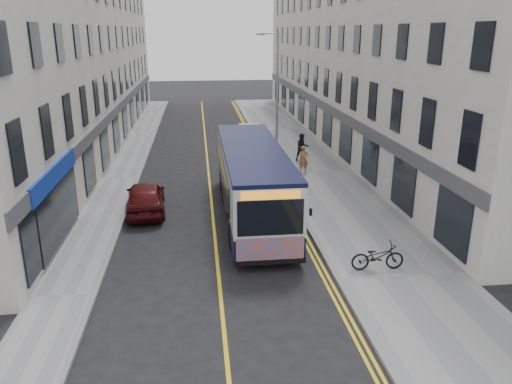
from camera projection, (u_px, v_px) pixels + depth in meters
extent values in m
plane|color=black|center=(218.00, 272.00, 17.48)|extent=(140.00, 140.00, 0.00)
cube|color=gray|center=(315.00, 172.00, 29.48)|extent=(4.50, 64.00, 0.12)
cube|color=gray|center=(120.00, 179.00, 28.24)|extent=(2.00, 64.00, 0.12)
cube|color=slate|center=(277.00, 174.00, 29.23)|extent=(0.18, 64.00, 0.13)
cube|color=slate|center=(138.00, 178.00, 28.35)|extent=(0.18, 64.00, 0.13)
cube|color=gold|center=(209.00, 177.00, 28.81)|extent=(0.12, 64.00, 0.01)
cube|color=gold|center=(270.00, 175.00, 29.20)|extent=(0.10, 64.00, 0.01)
cube|color=gold|center=(273.00, 175.00, 29.23)|extent=(0.10, 64.00, 0.01)
cube|color=silver|center=(360.00, 53.00, 36.57)|extent=(6.00, 46.00, 13.00)
cube|color=silver|center=(72.00, 54.00, 34.30)|extent=(6.00, 46.00, 13.00)
cylinder|color=gray|center=(277.00, 101.00, 29.93)|extent=(0.14, 0.14, 8.00)
cylinder|color=gray|center=(269.00, 33.00, 28.67)|extent=(1.00, 0.08, 0.08)
cube|color=gray|center=(261.00, 34.00, 28.63)|extent=(0.50, 0.18, 0.12)
cube|color=black|center=(253.00, 200.00, 22.42)|extent=(2.51, 11.06, 0.91)
cube|color=#B4B6BB|center=(252.00, 171.00, 22.00)|extent=(2.51, 11.06, 1.81)
cube|color=black|center=(252.00, 149.00, 21.69)|extent=(2.53, 11.06, 0.16)
cube|color=black|center=(223.00, 173.00, 22.49)|extent=(0.04, 8.65, 1.16)
cube|color=black|center=(279.00, 171.00, 22.77)|extent=(0.04, 8.65, 1.16)
cube|color=black|center=(271.00, 218.00, 16.79)|extent=(2.26, 0.04, 1.26)
cube|color=#E64913|center=(270.00, 251.00, 17.16)|extent=(2.36, 0.04, 0.96)
cube|color=orange|center=(271.00, 195.00, 16.53)|extent=(2.01, 0.04, 0.28)
cylinder|color=black|center=(233.00, 236.00, 19.25)|extent=(0.28, 1.01, 1.01)
cylinder|color=black|center=(291.00, 234.00, 19.51)|extent=(0.28, 1.01, 1.01)
cylinder|color=black|center=(225.00, 192.00, 24.48)|extent=(0.28, 1.01, 1.01)
cylinder|color=black|center=(270.00, 191.00, 24.73)|extent=(0.28, 1.01, 1.01)
cylinder|color=black|center=(223.00, 182.00, 26.19)|extent=(0.28, 1.01, 1.01)
cylinder|color=black|center=(265.00, 180.00, 26.44)|extent=(0.28, 1.01, 1.01)
imported|color=black|center=(378.00, 256.00, 17.29)|extent=(1.87, 0.68, 0.98)
imported|color=#946543|center=(304.00, 160.00, 28.96)|extent=(0.63, 0.46, 1.60)
imported|color=black|center=(302.00, 147.00, 31.64)|extent=(0.90, 0.73, 1.75)
imported|color=white|center=(249.00, 135.00, 36.92)|extent=(1.66, 4.33, 1.41)
imported|color=#470B0C|center=(146.00, 197.00, 23.08)|extent=(2.02, 4.42, 1.47)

